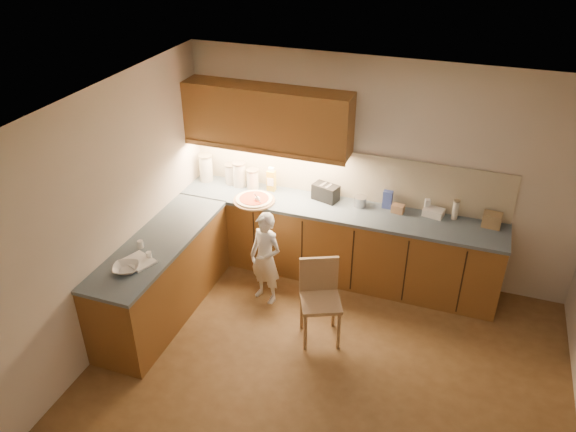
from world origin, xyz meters
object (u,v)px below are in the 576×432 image
at_px(wooden_chair, 320,294).
at_px(toaster, 326,192).
at_px(pizza_on_board, 254,200).
at_px(child, 266,258).
at_px(oil_jug, 271,180).

bearing_deg(wooden_chair, toaster, 79.95).
height_order(pizza_on_board, child, pizza_on_board).
distance_m(child, oil_jug, 1.05).
xyz_separation_m(child, wooden_chair, (0.73, -0.36, -0.04)).
distance_m(oil_jug, toaster, 0.68).
height_order(child, toaster, toaster).
relative_size(oil_jug, toaster, 0.90).
relative_size(child, wooden_chair, 1.24).
xyz_separation_m(pizza_on_board, child, (0.35, -0.55, -0.39)).
height_order(wooden_chair, oil_jug, oil_jug).
height_order(pizza_on_board, toaster, toaster).
xyz_separation_m(pizza_on_board, oil_jug, (0.09, 0.33, 0.12)).
height_order(child, oil_jug, oil_jug).
relative_size(pizza_on_board, oil_jug, 1.62).
relative_size(wooden_chair, toaster, 2.66).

